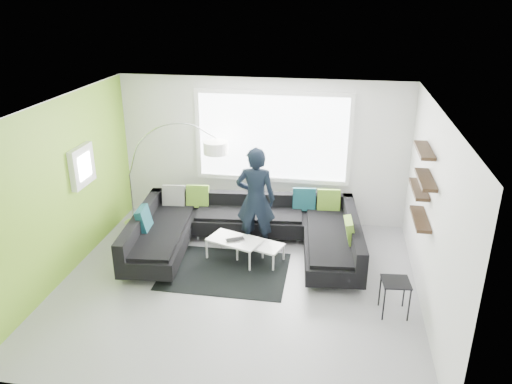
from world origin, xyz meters
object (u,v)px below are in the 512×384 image
coffee_table (247,250)px  laptop (236,241)px  side_table (394,297)px  sectional_sofa (246,235)px  person (256,199)px  arc_lamp (129,174)px

coffee_table → laptop: bearing=-138.5°
coffee_table → side_table: bearing=-7.0°
sectional_sofa → person: person is taller
sectional_sofa → coffee_table: (0.07, -0.21, -0.18)m
coffee_table → side_table: size_ratio=2.17×
coffee_table → sectional_sofa: bearing=128.0°
side_table → coffee_table: bearing=153.7°
coffee_table → arc_lamp: 2.79m
arc_lamp → person: arc_lamp is taller
person → laptop: size_ratio=5.09×
arc_lamp → coffee_table: bearing=-22.0°
sectional_sofa → laptop: 0.30m
sectional_sofa → side_table: size_ratio=7.69×
arc_lamp → person: (2.52, -0.56, -0.10)m
coffee_table → laptop: (-0.18, -0.08, 0.20)m
arc_lamp → laptop: 2.60m
sectional_sofa → side_table: (2.38, -1.35, -0.10)m
sectional_sofa → laptop: (-0.11, -0.28, 0.02)m
sectional_sofa → laptop: sectional_sofa is taller
arc_lamp → laptop: arc_lamp is taller
sectional_sofa → arc_lamp: size_ratio=1.95×
side_table → laptop: 2.72m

